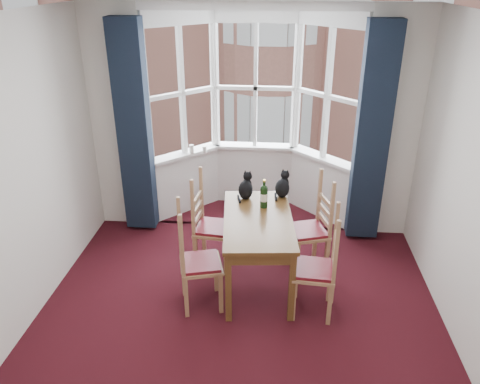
# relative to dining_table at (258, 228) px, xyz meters

# --- Properties ---
(floor) EXTENTS (4.50, 4.50, 0.00)m
(floor) POSITION_rel_dining_table_xyz_m (-0.15, -0.97, -0.69)
(floor) COLOR black
(floor) RESTS_ON ground
(ceiling) EXTENTS (4.50, 4.50, 0.00)m
(ceiling) POSITION_rel_dining_table_xyz_m (-0.15, -0.97, 2.11)
(ceiling) COLOR white
(ceiling) RESTS_ON floor
(wall_back_pier_left) EXTENTS (0.70, 0.12, 2.80)m
(wall_back_pier_left) POSITION_rel_dining_table_xyz_m (-1.80, 1.28, 0.71)
(wall_back_pier_left) COLOR silver
(wall_back_pier_left) RESTS_ON floor
(wall_back_pier_right) EXTENTS (0.70, 0.12, 2.80)m
(wall_back_pier_right) POSITION_rel_dining_table_xyz_m (1.50, 1.28, 0.71)
(wall_back_pier_right) COLOR silver
(wall_back_pier_right) RESTS_ON floor
(bay_window) EXTENTS (2.76, 0.94, 2.80)m
(bay_window) POSITION_rel_dining_table_xyz_m (-0.15, 1.79, 0.71)
(bay_window) COLOR white
(bay_window) RESTS_ON floor
(curtain_left) EXTENTS (0.38, 0.22, 2.60)m
(curtain_left) POSITION_rel_dining_table_xyz_m (-1.57, 1.10, 0.66)
(curtain_left) COLOR black
(curtain_left) RESTS_ON floor
(curtain_right) EXTENTS (0.38, 0.22, 2.60)m
(curtain_right) POSITION_rel_dining_table_xyz_m (1.27, 1.10, 0.66)
(curtain_right) COLOR black
(curtain_right) RESTS_ON floor
(dining_table) EXTENTS (0.82, 1.37, 0.80)m
(dining_table) POSITION_rel_dining_table_xyz_m (0.00, 0.00, 0.00)
(dining_table) COLOR brown
(dining_table) RESTS_ON floor
(chair_left_near) EXTENTS (0.49, 0.51, 0.92)m
(chair_left_near) POSITION_rel_dining_table_xyz_m (-0.63, -0.42, -0.22)
(chair_left_near) COLOR #A3774F
(chair_left_near) RESTS_ON floor
(chair_left_far) EXTENTS (0.44, 0.46, 0.92)m
(chair_left_far) POSITION_rel_dining_table_xyz_m (-0.60, 0.32, -0.22)
(chair_left_far) COLOR #A3774F
(chair_left_far) RESTS_ON floor
(chair_right_near) EXTENTS (0.44, 0.45, 0.92)m
(chair_right_near) POSITION_rel_dining_table_xyz_m (0.66, -0.42, -0.22)
(chair_right_near) COLOR #A3774F
(chair_right_near) RESTS_ON floor
(chair_right_far) EXTENTS (0.51, 0.52, 0.92)m
(chair_right_far) POSITION_rel_dining_table_xyz_m (0.63, 0.36, -0.22)
(chair_right_far) COLOR #A3774F
(chair_right_far) RESTS_ON floor
(cat_left) EXTENTS (0.20, 0.25, 0.31)m
(cat_left) POSITION_rel_dining_table_xyz_m (-0.16, 0.47, 0.23)
(cat_left) COLOR black
(cat_left) RESTS_ON dining_table
(cat_right) EXTENTS (0.23, 0.26, 0.31)m
(cat_right) POSITION_rel_dining_table_xyz_m (0.24, 0.55, 0.23)
(cat_right) COLOR black
(cat_right) RESTS_ON dining_table
(wine_bottle) EXTENTS (0.08, 0.08, 0.32)m
(wine_bottle) POSITION_rel_dining_table_xyz_m (0.05, 0.26, 0.25)
(wine_bottle) COLOR black
(wine_bottle) RESTS_ON dining_table
(candle_tall) EXTENTS (0.06, 0.06, 0.12)m
(candle_tall) POSITION_rel_dining_table_xyz_m (-0.98, 1.63, 0.24)
(candle_tall) COLOR white
(candle_tall) RESTS_ON bay_window
(candle_short) EXTENTS (0.06, 0.06, 0.09)m
(candle_short) POSITION_rel_dining_table_xyz_m (-0.81, 1.66, 0.23)
(candle_short) COLOR white
(candle_short) RESTS_ON bay_window
(street) EXTENTS (80.00, 80.00, 0.00)m
(street) POSITION_rel_dining_table_xyz_m (-0.15, 31.28, -6.69)
(street) COLOR #333335
(street) RESTS_ON ground
(tenement_building) EXTENTS (18.40, 7.80, 15.20)m
(tenement_building) POSITION_rel_dining_table_xyz_m (-0.15, 13.04, 0.91)
(tenement_building) COLOR #AD6A59
(tenement_building) RESTS_ON street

